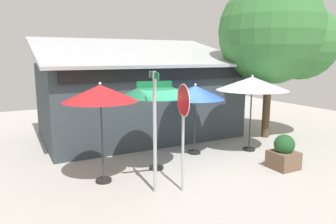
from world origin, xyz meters
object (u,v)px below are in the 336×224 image
(patio_umbrella_royal_blue_right, at_px, (195,93))
(patio_umbrella_ivory_far_right, at_px, (252,84))
(stop_sign, at_px, (183,116))
(sidewalk_planter, at_px, (284,153))
(shade_tree, at_px, (279,35))
(street_sign_post, at_px, (155,120))
(patio_umbrella_forest_green_center, at_px, (156,89))
(patio_umbrella_crimson_left, at_px, (100,94))

(patio_umbrella_royal_blue_right, bearing_deg, patio_umbrella_ivory_far_right, -16.99)
(stop_sign, xyz_separation_m, sidewalk_planter, (3.61, -0.01, -1.48))
(patio_umbrella_ivory_far_right, xyz_separation_m, sidewalk_planter, (-0.37, -1.96, -1.99))
(patio_umbrella_royal_blue_right, distance_m, shade_tree, 4.80)
(street_sign_post, xyz_separation_m, shade_tree, (6.92, 2.75, 2.41))
(patio_umbrella_forest_green_center, relative_size, patio_umbrella_royal_blue_right, 1.13)
(stop_sign, relative_size, sidewalk_planter, 2.58)
(patio_umbrella_royal_blue_right, bearing_deg, patio_umbrella_forest_green_center, -156.96)
(patio_umbrella_royal_blue_right, height_order, patio_umbrella_ivory_far_right, patio_umbrella_ivory_far_right)
(street_sign_post, height_order, stop_sign, street_sign_post)
(street_sign_post, distance_m, patio_umbrella_ivory_far_right, 4.97)
(patio_umbrella_royal_blue_right, relative_size, shade_tree, 0.38)
(stop_sign, relative_size, shade_tree, 0.42)
(shade_tree, xyz_separation_m, sidewalk_planter, (-2.65, -3.02, -3.82))
(stop_sign, bearing_deg, patio_umbrella_forest_green_center, 87.45)
(shade_tree, relative_size, sidewalk_planter, 6.09)
(stop_sign, bearing_deg, sidewalk_planter, -0.22)
(stop_sign, xyz_separation_m, patio_umbrella_forest_green_center, (0.08, 1.75, 0.53))
(patio_umbrella_forest_green_center, xyz_separation_m, patio_umbrella_ivory_far_right, (3.90, 0.19, -0.03))
(patio_umbrella_ivory_far_right, distance_m, shade_tree, 3.11)
(patio_umbrella_royal_blue_right, relative_size, sidewalk_planter, 2.33)
(stop_sign, xyz_separation_m, patio_umbrella_royal_blue_right, (1.97, 2.56, 0.23))
(stop_sign, height_order, shade_tree, shade_tree)
(patio_umbrella_ivory_far_right, bearing_deg, street_sign_post, -160.06)
(patio_umbrella_crimson_left, bearing_deg, patio_umbrella_ivory_far_right, 4.28)
(patio_umbrella_crimson_left, distance_m, sidewalk_planter, 5.83)
(patio_umbrella_ivory_far_right, relative_size, sidewalk_planter, 2.59)
(patio_umbrella_crimson_left, bearing_deg, patio_umbrella_royal_blue_right, 15.90)
(street_sign_post, height_order, patio_umbrella_crimson_left, street_sign_post)
(patio_umbrella_ivory_far_right, relative_size, shade_tree, 0.43)
(street_sign_post, height_order, patio_umbrella_ivory_far_right, street_sign_post)
(stop_sign, distance_m, patio_umbrella_royal_blue_right, 3.24)
(patio_umbrella_forest_green_center, bearing_deg, patio_umbrella_crimson_left, -172.50)
(patio_umbrella_crimson_left, relative_size, sidewalk_planter, 2.57)
(patio_umbrella_crimson_left, distance_m, patio_umbrella_ivory_far_right, 5.65)
(patio_umbrella_crimson_left, bearing_deg, shade_tree, 10.62)
(stop_sign, distance_m, sidewalk_planter, 3.90)
(patio_umbrella_crimson_left, xyz_separation_m, shade_tree, (7.92, 1.48, 1.84))
(patio_umbrella_crimson_left, relative_size, patio_umbrella_ivory_far_right, 0.99)
(patio_umbrella_ivory_far_right, bearing_deg, stop_sign, -153.96)
(street_sign_post, bearing_deg, sidewalk_planter, -3.67)
(stop_sign, height_order, sidewalk_planter, stop_sign)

